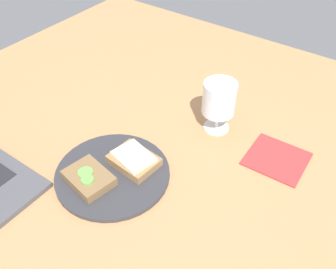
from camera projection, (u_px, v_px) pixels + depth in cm
name	position (u px, v px, depth cm)	size (l,w,h in cm)	color
wooden_table	(143.00, 156.00, 90.73)	(140.00, 140.00, 3.00)	#B27F51
plate	(113.00, 174.00, 83.71)	(25.61, 25.61, 1.09)	#333338
sandwich_with_cheese	(134.00, 160.00, 84.47)	(8.91, 11.19, 2.71)	#937047
sandwich_with_cucumber	(89.00, 178.00, 80.64)	(9.44, 11.48, 2.57)	brown
wine_glass	(219.00, 100.00, 90.51)	(8.23, 8.23, 13.52)	white
napkin	(277.00, 159.00, 87.73)	(12.64, 13.26, 0.40)	#B23333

